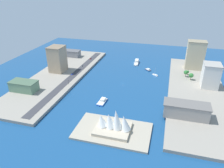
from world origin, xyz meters
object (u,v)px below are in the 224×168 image
Objects in this scene: apartment_midrise_tan at (57,59)px; traffic_light_waterfront at (68,81)px; sailboat_small_white at (155,75)px; sedan_silver at (82,66)px; carpark_squat_concrete at (186,110)px; opera_landmark at (113,124)px; patrol_launch_navy at (148,70)px; pickup_red at (90,58)px; ferry_white_commuter at (137,62)px; office_block_beige at (195,55)px; warehouse_low_gray at (72,53)px; hotel_broad_white at (211,75)px; terminal_long_green at (24,86)px; catamaran_blue at (102,101)px; hatchback_blue at (72,74)px.

apartment_midrise_tan is 56.34m from traffic_light_waterfront.
sailboat_small_white is 2.33× the size of sedan_silver.
sailboat_small_white is 0.26× the size of carpark_squat_concrete.
sailboat_small_white is 149.57m from opera_landmark.
opera_landmark is at bearing 85.56° from patrol_launch_navy.
pickup_red is 0.15× the size of opera_landmark.
office_block_beige reaches higher than ferry_white_commuter.
ferry_white_commuter is at bearing -178.21° from warehouse_low_gray.
traffic_light_waterfront is at bearing 32.97° from office_block_beige.
opera_landmark reaches higher than traffic_light_waterfront.
hotel_broad_white is (-108.25, 70.71, 17.05)m from ferry_white_commuter.
terminal_long_green is (142.79, 120.14, 8.72)m from patrol_launch_navy.
carpark_squat_concrete is at bearing 166.44° from traffic_light_waterfront.
apartment_midrise_tan is (110.00, 74.94, 20.57)m from ferry_white_commuter.
terminal_long_green reaches higher than patrol_launch_navy.
catamaran_blue is 0.56× the size of opera_landmark.
sedan_silver is 0.15× the size of opera_landmark.
ferry_white_commuter is 35.22m from patrol_launch_navy.
pickup_red is at bearing -63.09° from opera_landmark.
patrol_launch_navy is 1.99× the size of hatchback_blue.
sailboat_small_white is 0.34× the size of terminal_long_green.
opera_landmark reaches higher than terminal_long_green.
office_block_beige is at bearing 175.52° from ferry_white_commuter.
opera_landmark reaches higher than carpark_squat_concrete.
ferry_white_commuter is at bearing -129.19° from terminal_long_green.
patrol_launch_navy is 146.33m from warehouse_low_gray.
opera_landmark reaches higher than hatchback_blue.
opera_landmark reaches higher than sailboat_small_white.
office_block_beige reaches higher than patrol_launch_navy.
patrol_launch_navy is at bearing -139.92° from terminal_long_green.
sailboat_small_white is 0.38× the size of warehouse_low_gray.
carpark_squat_concrete is 77.58m from opera_landmark.
warehouse_low_gray reaches higher than ferry_white_commuter.
patrol_launch_navy is 122.92m from catamaran_blue.
terminal_long_green is at bearing 33.27° from office_block_beige.
ferry_white_commuter is 0.88× the size of warehouse_low_gray.
ferry_white_commuter reaches higher than hatchback_blue.
opera_landmark reaches higher than warehouse_low_gray.
terminal_long_green reaches higher than pickup_red.
hatchback_blue is (-26.78, 7.54, -18.56)m from apartment_midrise_tan.
apartment_midrise_tan reaches higher than pickup_red.
carpark_squat_concrete is at bearing 157.78° from apartment_midrise_tan.
office_block_beige is at bearing -167.39° from sedan_silver.
sedan_silver is (-36.70, -99.98, -5.62)m from terminal_long_green.
sailboat_small_white reaches higher than patrol_launch_navy.
catamaran_blue is 0.61× the size of warehouse_low_gray.
traffic_light_waterfront is at bearing -25.91° from catamaran_blue.
office_block_beige is 1.14× the size of apartment_midrise_tan.
terminal_long_green is 142.87m from pickup_red.
catamaran_blue is (16.49, 142.64, -0.87)m from ferry_white_commuter.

